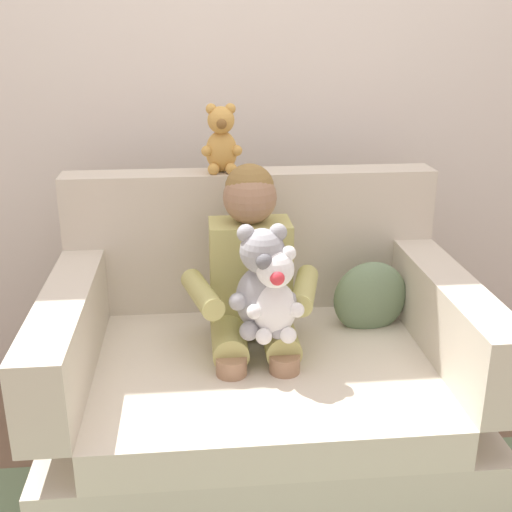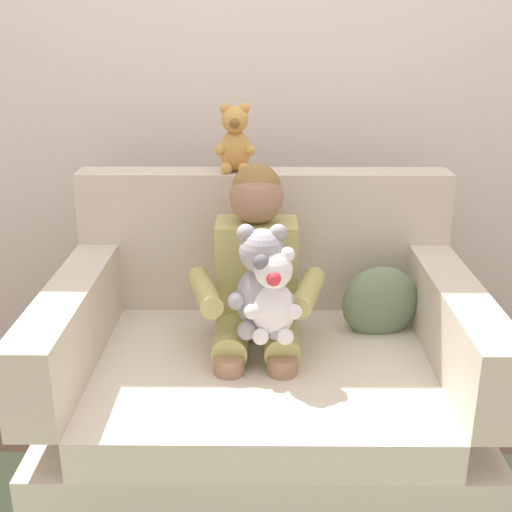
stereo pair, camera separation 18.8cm
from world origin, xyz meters
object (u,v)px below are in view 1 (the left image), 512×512
object	(u,v)px
plush_grey	(262,283)
plush_white	(275,296)
throw_pillow	(370,298)
plush_honey_on_backrest	(221,141)
seated_child	(252,283)
armchair	(260,382)

from	to	relation	value
plush_grey	plush_white	bearing A→B (deg)	-49.29
plush_white	throw_pillow	distance (m)	0.48
plush_honey_on_backrest	plush_grey	bearing A→B (deg)	-85.53
plush_grey	plush_white	distance (m)	0.06
seated_child	throw_pillow	world-z (taller)	seated_child
armchair	plush_grey	distance (m)	0.41
armchair	plush_honey_on_backrest	bearing A→B (deg)	105.63
seated_child	plush_grey	xyz separation A→B (m)	(0.02, -0.14, 0.06)
plush_white	throw_pillow	bearing A→B (deg)	42.39
plush_grey	plush_honey_on_backrest	xyz separation A→B (m)	(-0.09, 0.45, 0.34)
seated_child	plush_white	size ratio (longest dim) A/B	2.89
seated_child	armchair	bearing A→B (deg)	-56.65
armchair	plush_grey	size ratio (longest dim) A/B	3.83
armchair	seated_child	bearing A→B (deg)	122.50
throw_pillow	plush_white	bearing A→B (deg)	-143.36
plush_white	throw_pillow	world-z (taller)	plush_white
plush_honey_on_backrest	plush_white	bearing A→B (deg)	-82.76
seated_child	plush_honey_on_backrest	xyz separation A→B (m)	(-0.08, 0.32, 0.40)
plush_grey	throw_pillow	world-z (taller)	plush_grey
plush_white	throw_pillow	size ratio (longest dim) A/B	1.10
seated_child	plush_honey_on_backrest	world-z (taller)	plush_honey_on_backrest
plush_honey_on_backrest	throw_pillow	xyz separation A→B (m)	(0.49, -0.22, -0.51)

